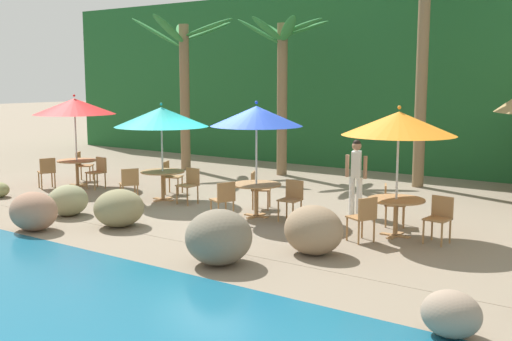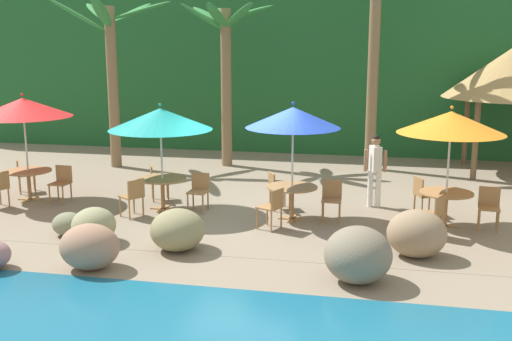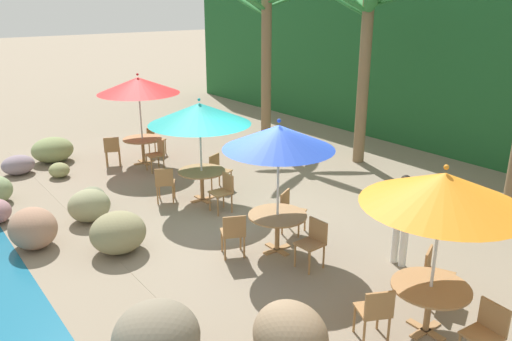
{
  "view_description": "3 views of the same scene",
  "coord_description": "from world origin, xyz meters",
  "px_view_note": "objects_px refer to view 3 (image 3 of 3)",
  "views": [
    {
      "loc": [
        8.89,
        -11.07,
        3.04
      ],
      "look_at": [
        0.74,
        0.45,
        0.95
      ],
      "focal_mm": 43.71,
      "sensor_mm": 36.0,
      "label": 1
    },
    {
      "loc": [
        2.97,
        -12.85,
        3.85
      ],
      "look_at": [
        0.31,
        -0.1,
        1.07
      ],
      "focal_mm": 43.45,
      "sensor_mm": 36.0,
      "label": 2
    },
    {
      "loc": [
        7.72,
        -5.56,
        4.56
      ],
      "look_at": [
        -0.23,
        0.47,
        1.14
      ],
      "focal_mm": 35.54,
      "sensor_mm": 36.0,
      "label": 3
    }
  ],
  "objects_px": {
    "chair_blue_inland": "(290,209)",
    "umbrella_orange": "(444,189)",
    "dining_table_teal": "(202,176)",
    "palm_tree_second": "(366,42)",
    "chair_red_inland": "(154,138)",
    "waiter_in_white": "(403,214)",
    "umbrella_blue": "(279,137)",
    "palm_tree_nearest": "(267,37)",
    "dining_table_red": "(143,143)",
    "chair_orange_left": "(375,311)",
    "chair_red_seaward": "(158,153)",
    "dining_table_orange": "(430,294)",
    "umbrella_red": "(138,85)",
    "chair_teal_seaward": "(224,190)",
    "chair_teal_left": "(165,182)",
    "chair_teal_inland": "(218,169)",
    "dining_table_blue": "(277,221)",
    "chair_orange_inland": "(434,272)",
    "umbrella_teal": "(199,114)",
    "chair_orange_seaward": "(487,330)",
    "chair_blue_left": "(234,232)",
    "chair_red_left": "(112,149)",
    "chair_blue_seaward": "(313,240)"
  },
  "relations": [
    {
      "from": "palm_tree_second",
      "to": "waiter_in_white",
      "type": "height_order",
      "value": "palm_tree_second"
    },
    {
      "from": "umbrella_teal",
      "to": "chair_teal_left",
      "type": "distance_m",
      "value": 1.8
    },
    {
      "from": "chair_teal_left",
      "to": "dining_table_orange",
      "type": "height_order",
      "value": "chair_teal_left"
    },
    {
      "from": "umbrella_red",
      "to": "palm_tree_second",
      "type": "relative_size",
      "value": 0.53
    },
    {
      "from": "chair_blue_inland",
      "to": "umbrella_orange",
      "type": "xyz_separation_m",
      "value": [
        3.68,
        -0.57,
        1.68
      ]
    },
    {
      "from": "dining_table_red",
      "to": "chair_orange_left",
      "type": "relative_size",
      "value": 1.26
    },
    {
      "from": "chair_red_inland",
      "to": "chair_teal_left",
      "type": "height_order",
      "value": "same"
    },
    {
      "from": "chair_blue_left",
      "to": "chair_orange_inland",
      "type": "height_order",
      "value": "same"
    },
    {
      "from": "chair_teal_inland",
      "to": "dining_table_blue",
      "type": "xyz_separation_m",
      "value": [
        3.45,
        -0.93,
        0.1
      ]
    },
    {
      "from": "umbrella_blue",
      "to": "palm_tree_nearest",
      "type": "distance_m",
      "value": 7.74
    },
    {
      "from": "dining_table_teal",
      "to": "palm_tree_nearest",
      "type": "height_order",
      "value": "palm_tree_nearest"
    },
    {
      "from": "chair_teal_seaward",
      "to": "dining_table_orange",
      "type": "bearing_deg",
      "value": -1.12
    },
    {
      "from": "umbrella_teal",
      "to": "chair_orange_left",
      "type": "bearing_deg",
      "value": -8.22
    },
    {
      "from": "chair_red_seaward",
      "to": "waiter_in_white",
      "type": "bearing_deg",
      "value": 8.1
    },
    {
      "from": "dining_table_blue",
      "to": "chair_blue_left",
      "type": "bearing_deg",
      "value": -108.58
    },
    {
      "from": "chair_blue_seaward",
      "to": "chair_orange_left",
      "type": "relative_size",
      "value": 1.0
    },
    {
      "from": "chair_red_inland",
      "to": "chair_red_left",
      "type": "xyz_separation_m",
      "value": [
        0.3,
        -1.45,
        0.0
      ]
    },
    {
      "from": "chair_teal_inland",
      "to": "dining_table_blue",
      "type": "distance_m",
      "value": 3.57
    },
    {
      "from": "dining_table_teal",
      "to": "palm_tree_nearest",
      "type": "xyz_separation_m",
      "value": [
        -3.11,
        4.38,
        2.77
      ]
    },
    {
      "from": "chair_orange_seaward",
      "to": "palm_tree_nearest",
      "type": "bearing_deg",
      "value": 156.5
    },
    {
      "from": "chair_teal_seaward",
      "to": "chair_teal_inland",
      "type": "bearing_deg",
      "value": 152.0
    },
    {
      "from": "chair_red_seaward",
      "to": "chair_teal_inland",
      "type": "height_order",
      "value": "same"
    },
    {
      "from": "chair_red_seaward",
      "to": "chair_red_inland",
      "type": "relative_size",
      "value": 1.0
    },
    {
      "from": "dining_table_teal",
      "to": "palm_tree_second",
      "type": "distance_m",
      "value": 5.92
    },
    {
      "from": "chair_blue_inland",
      "to": "umbrella_orange",
      "type": "bearing_deg",
      "value": -8.88
    },
    {
      "from": "chair_blue_inland",
      "to": "palm_tree_nearest",
      "type": "relative_size",
      "value": 0.17
    },
    {
      "from": "chair_teal_left",
      "to": "chair_orange_seaward",
      "type": "height_order",
      "value": "same"
    },
    {
      "from": "chair_red_inland",
      "to": "waiter_in_white",
      "type": "height_order",
      "value": "waiter_in_white"
    },
    {
      "from": "chair_teal_seaward",
      "to": "chair_teal_left",
      "type": "xyz_separation_m",
      "value": [
        -1.24,
        -0.81,
        0.0
      ]
    },
    {
      "from": "dining_table_blue",
      "to": "dining_table_red",
      "type": "bearing_deg",
      "value": 177.15
    },
    {
      "from": "chair_red_inland",
      "to": "chair_blue_left",
      "type": "relative_size",
      "value": 1.0
    },
    {
      "from": "dining_table_blue",
      "to": "dining_table_teal",
      "type": "bearing_deg",
      "value": 176.36
    },
    {
      "from": "chair_red_left",
      "to": "umbrella_blue",
      "type": "height_order",
      "value": "umbrella_blue"
    },
    {
      "from": "chair_red_left",
      "to": "chair_teal_seaward",
      "type": "distance_m",
      "value": 4.64
    },
    {
      "from": "umbrella_blue",
      "to": "umbrella_orange",
      "type": "relative_size",
      "value": 1.01
    },
    {
      "from": "chair_orange_inland",
      "to": "waiter_in_white",
      "type": "xyz_separation_m",
      "value": [
        -1.06,
        0.53,
        0.47
      ]
    },
    {
      "from": "umbrella_teal",
      "to": "chair_orange_seaward",
      "type": "height_order",
      "value": "umbrella_teal"
    },
    {
      "from": "dining_table_red",
      "to": "dining_table_blue",
      "type": "xyz_separation_m",
      "value": [
        6.48,
        -0.32,
        0.0
      ]
    },
    {
      "from": "umbrella_blue",
      "to": "dining_table_teal",
      "type": "bearing_deg",
      "value": 176.36
    },
    {
      "from": "chair_red_seaward",
      "to": "dining_table_blue",
      "type": "xyz_separation_m",
      "value": [
        5.63,
        -0.36,
        0.1
      ]
    },
    {
      "from": "chair_red_seaward",
      "to": "dining_table_orange",
      "type": "bearing_deg",
      "value": -1.44
    },
    {
      "from": "chair_orange_left",
      "to": "chair_orange_seaward",
      "type": "bearing_deg",
      "value": 35.17
    },
    {
      "from": "chair_teal_inland",
      "to": "chair_orange_left",
      "type": "height_order",
      "value": "same"
    },
    {
      "from": "chair_teal_inland",
      "to": "palm_tree_nearest",
      "type": "height_order",
      "value": "palm_tree_nearest"
    },
    {
      "from": "chair_orange_left",
      "to": "chair_teal_seaward",
      "type": "bearing_deg",
      "value": 169.85
    },
    {
      "from": "chair_teal_left",
      "to": "umbrella_blue",
      "type": "height_order",
      "value": "umbrella_blue"
    },
    {
      "from": "chair_red_left",
      "to": "chair_orange_seaward",
      "type": "xyz_separation_m",
      "value": [
        10.81,
        0.63,
        0.0
      ]
    },
    {
      "from": "dining_table_red",
      "to": "chair_orange_left",
      "type": "height_order",
      "value": "chair_orange_left"
    },
    {
      "from": "chair_red_inland",
      "to": "palm_tree_nearest",
      "type": "relative_size",
      "value": 0.17
    },
    {
      "from": "dining_table_red",
      "to": "chair_orange_left",
      "type": "distance_m",
      "value": 9.44
    }
  ]
}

